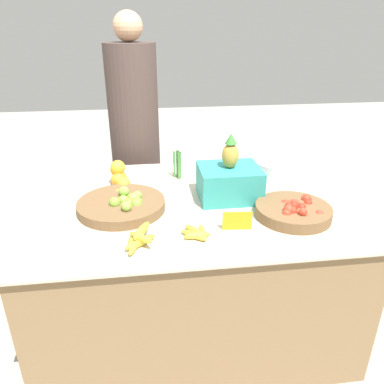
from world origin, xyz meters
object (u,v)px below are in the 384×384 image
at_px(vendor_person, 136,148).
at_px(lime_bowl, 122,205).
at_px(tomato_basket, 293,211).
at_px(metal_bowl, 278,168).
at_px(produce_crate, 229,181).
at_px(price_sign, 237,221).

bearing_deg(vendor_person, lime_bowl, -93.53).
distance_m(tomato_basket, metal_bowl, 0.53).
bearing_deg(produce_crate, tomato_basket, -44.06).
xyz_separation_m(metal_bowl, vendor_person, (-0.85, 0.63, -0.04)).
bearing_deg(metal_bowl, produce_crate, -143.73).
distance_m(tomato_basket, produce_crate, 0.36).
distance_m(lime_bowl, metal_bowl, 0.97).
distance_m(lime_bowl, produce_crate, 0.56).
height_order(tomato_basket, produce_crate, produce_crate).
height_order(lime_bowl, tomato_basket, lime_bowl).
height_order(metal_bowl, price_sign, metal_bowl).
relative_size(lime_bowl, tomato_basket, 1.20).
distance_m(metal_bowl, vendor_person, 1.06).
xyz_separation_m(produce_crate, vendor_person, (-0.49, 0.89, -0.09)).
bearing_deg(tomato_basket, produce_crate, 135.94).
height_order(tomato_basket, price_sign, tomato_basket).
bearing_deg(metal_bowl, price_sign, -123.68).
bearing_deg(metal_bowl, lime_bowl, -159.69).
relative_size(produce_crate, vendor_person, 0.21).
relative_size(metal_bowl, produce_crate, 0.90).
height_order(lime_bowl, price_sign, lime_bowl).
height_order(lime_bowl, produce_crate, produce_crate).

